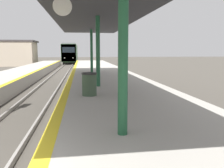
{
  "coord_description": "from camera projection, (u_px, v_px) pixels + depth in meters",
  "views": [
    {
      "loc": [
        2.32,
        -2.68,
        2.56
      ],
      "look_at": [
        4.91,
        15.65,
        -0.2
      ],
      "focal_mm": 35.0,
      "sensor_mm": 36.0,
      "label": 1
    }
  ],
  "objects": [
    {
      "name": "train",
      "position": [
        71.0,
        53.0,
        49.74
      ],
      "size": [
        2.89,
        16.46,
        4.24
      ],
      "color": "black",
      "rests_on": "ground"
    },
    {
      "name": "station_building",
      "position": [
        3.0,
        53.0,
        39.2
      ],
      "size": [
        11.67,
        5.35,
        4.52
      ],
      "color": "tan",
      "rests_on": "ground"
    },
    {
      "name": "trash_bin",
      "position": [
        89.0,
        84.0,
        8.5
      ],
      "size": [
        0.59,
        0.59,
        0.89
      ],
      "color": "#384C38",
      "rests_on": "platform_right"
    },
    {
      "name": "station_canopy",
      "position": [
        98.0,
        15.0,
        10.34
      ],
      "size": [
        4.46,
        19.27,
        3.58
      ],
      "color": "#1E5133",
      "rests_on": "platform_right"
    }
  ]
}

